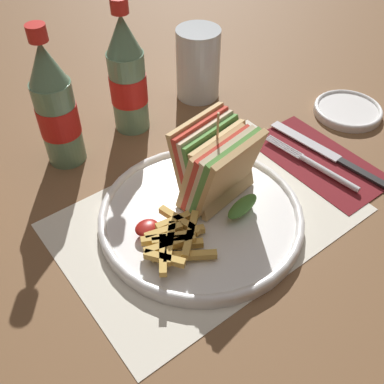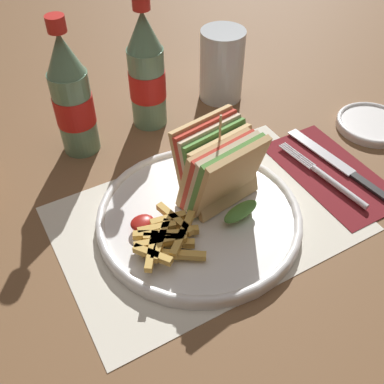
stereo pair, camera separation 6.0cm
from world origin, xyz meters
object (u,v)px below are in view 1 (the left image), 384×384
at_px(club_sandwich, 217,166).
at_px(coke_bottle_near, 56,108).
at_px(coke_bottle_far, 127,77).
at_px(knife, 329,154).
at_px(fork, 319,167).
at_px(glass_near, 198,68).
at_px(plate_main, 201,216).
at_px(side_saucer, 348,110).

height_order(club_sandwich, coke_bottle_near, coke_bottle_near).
xyz_separation_m(club_sandwich, coke_bottle_far, (0.00, 0.23, 0.03)).
distance_m(club_sandwich, knife, 0.22).
height_order(fork, coke_bottle_far, coke_bottle_far).
bearing_deg(fork, knife, 13.90).
bearing_deg(club_sandwich, coke_bottle_near, 119.51).
distance_m(fork, glass_near, 0.29).
bearing_deg(coke_bottle_near, knife, -37.18).
relative_size(plate_main, knife, 1.28).
bearing_deg(knife, side_saucer, 20.27).
distance_m(coke_bottle_far, glass_near, 0.15).
xyz_separation_m(coke_bottle_near, side_saucer, (0.45, -0.19, -0.09)).
distance_m(club_sandwich, glass_near, 0.28).
xyz_separation_m(coke_bottle_near, glass_near, (0.28, 0.02, -0.04)).
xyz_separation_m(knife, coke_bottle_far, (-0.20, 0.26, 0.09)).
xyz_separation_m(plate_main, coke_bottle_far, (0.04, 0.24, 0.08)).
bearing_deg(coke_bottle_far, plate_main, -99.96).
height_order(club_sandwich, glass_near, club_sandwich).
bearing_deg(glass_near, coke_bottle_far, -176.73).
bearing_deg(plate_main, fork, -8.40).
xyz_separation_m(knife, glass_near, (-0.05, 0.27, 0.05)).
relative_size(fork, coke_bottle_far, 0.79).
relative_size(plate_main, coke_bottle_near, 1.28).
height_order(club_sandwich, fork, club_sandwich).
bearing_deg(plate_main, coke_bottle_near, 109.88).
bearing_deg(knife, coke_bottle_near, 137.10).
xyz_separation_m(plate_main, side_saucer, (0.37, 0.04, -0.00)).
xyz_separation_m(plate_main, club_sandwich, (0.04, 0.02, 0.06)).
relative_size(plate_main, side_saucer, 2.35).
height_order(plate_main, fork, plate_main).
relative_size(coke_bottle_far, glass_near, 1.72).
bearing_deg(club_sandwich, plate_main, -157.07).
distance_m(plate_main, knife, 0.25).
xyz_separation_m(plate_main, glass_near, (0.19, 0.25, 0.04)).
relative_size(knife, glass_near, 1.72).
distance_m(plate_main, coke_bottle_far, 0.26).
distance_m(plate_main, coke_bottle_near, 0.26).
bearing_deg(knife, fork, -166.10).
height_order(glass_near, side_saucer, glass_near).
bearing_deg(coke_bottle_far, knife, -52.11).
distance_m(club_sandwich, fork, 0.18).
height_order(club_sandwich, knife, club_sandwich).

